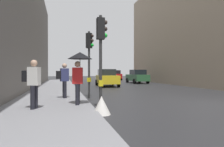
{
  "coord_description": "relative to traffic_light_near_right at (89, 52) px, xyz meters",
  "views": [
    {
      "loc": [
        -6.69,
        -7.75,
        1.5
      ],
      "look_at": [
        -1.71,
        11.75,
        1.32
      ],
      "focal_mm": 31.28,
      "sensor_mm": 36.0,
      "label": 1
    }
  ],
  "objects": [
    {
      "name": "pedestrian_with_grey_backpack",
      "position": [
        -1.42,
        -0.7,
        -1.44
      ],
      "size": [
        0.64,
        0.4,
        1.77
      ],
      "color": "black",
      "rests_on": "sidewalk_kerb"
    },
    {
      "name": "sidewalk_kerb",
      "position": [
        -2.06,
        2.79,
        -2.52
      ],
      "size": [
        3.48,
        40.0,
        0.16
      ],
      "primitive_type": "cube",
      "color": "gray",
      "rests_on": "ground"
    },
    {
      "name": "pedestrian_with_umbrella",
      "position": [
        -0.81,
        -2.94,
        -0.76
      ],
      "size": [
        1.0,
        1.0,
        2.14
      ],
      "color": "black",
      "rests_on": "sidewalk_kerb"
    },
    {
      "name": "pedestrian_with_black_backpack",
      "position": [
        -2.51,
        -3.44,
        -1.44
      ],
      "size": [
        0.66,
        0.48,
        1.77
      ],
      "color": "black",
      "rests_on": "sidewalk_kerb"
    },
    {
      "name": "ground_plane",
      "position": [
        5.21,
        -3.21,
        -2.6
      ],
      "size": [
        120.0,
        120.0,
        0.0
      ],
      "primitive_type": "plane",
      "color": "#28282B"
    },
    {
      "name": "traffic_light_near_right",
      "position": [
        0.0,
        0.0,
        0.0
      ],
      "size": [
        0.44,
        0.37,
        3.77
      ],
      "color": "#2D2D2D",
      "rests_on": "ground"
    },
    {
      "name": "car_yellow_taxi",
      "position": [
        2.99,
        8.68,
        -1.72
      ],
      "size": [
        2.17,
        4.28,
        1.76
      ],
      "color": "yellow",
      "rests_on": "ground"
    },
    {
      "name": "car_green_estate",
      "position": [
        8.08,
        13.06,
        -1.72
      ],
      "size": [
        2.03,
        4.21,
        1.76
      ],
      "color": "#2D6038",
      "rests_on": "ground"
    },
    {
      "name": "traffic_light_near_left",
      "position": [
        0.0,
        -3.4,
        -0.04
      ],
      "size": [
        0.43,
        0.25,
        3.72
      ],
      "color": "#2D2D2D",
      "rests_on": "ground"
    },
    {
      "name": "car_red_sedan",
      "position": [
        7.73,
        23.03,
        -1.72
      ],
      "size": [
        2.22,
        4.3,
        1.76
      ],
      "color": "red",
      "rests_on": "ground"
    },
    {
      "name": "warning_sign_triangle",
      "position": [
        -0.15,
        -4.26,
        -2.28
      ],
      "size": [
        0.64,
        0.64,
        0.65
      ],
      "primitive_type": "cone",
      "color": "silver",
      "rests_on": "ground"
    }
  ]
}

